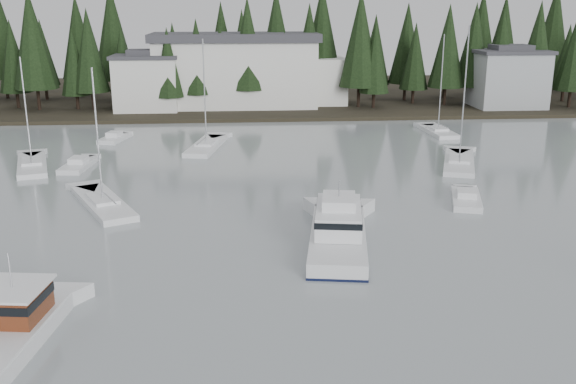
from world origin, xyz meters
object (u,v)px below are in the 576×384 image
object	(u,v)px
runabout_3	(115,139)
sailboat_5	(103,205)
house_east_a	(508,77)
cabin_cruiser_center	(338,234)
house_west	(147,82)
sailboat_3	(438,133)
runabout_4	(79,166)
runabout_1	(466,201)
harbor_inn	(249,71)
sailboat_7	(459,164)
lobster_boat_brown	(0,339)
sailboat_8	(32,167)
sailboat_6	(207,147)

from	to	relation	value
runabout_3	sailboat_5	bearing A→B (deg)	-158.54
house_east_a	cabin_cruiser_center	world-z (taller)	house_east_a
house_west	sailboat_3	size ratio (longest dim) A/B	0.76
runabout_4	runabout_1	bearing A→B (deg)	-107.23
harbor_inn	cabin_cruiser_center	world-z (taller)	harbor_inn
sailboat_5	sailboat_7	bearing A→B (deg)	-96.68
sailboat_3	runabout_4	xyz separation A→B (m)	(-40.60, -14.37, 0.06)
cabin_cruiser_center	lobster_boat_brown	bearing A→B (deg)	134.06
sailboat_7	sailboat_8	xyz separation A→B (m)	(-42.37, 2.22, -0.02)
runabout_3	sailboat_7	bearing A→B (deg)	-98.83
sailboat_6	sailboat_3	bearing A→B (deg)	-66.64
house_west	cabin_cruiser_center	size ratio (longest dim) A/B	0.79
harbor_inn	sailboat_5	bearing A→B (deg)	-104.36
lobster_boat_brown	sailboat_8	distance (m)	36.94
harbor_inn	cabin_cruiser_center	size ratio (longest dim) A/B	2.43
cabin_cruiser_center	sailboat_6	world-z (taller)	sailboat_6
house_east_a	sailboat_5	size ratio (longest dim) A/B	0.93
sailboat_5	sailboat_6	distance (m)	22.42
harbor_inn	cabin_cruiser_center	bearing A→B (deg)	-85.49
lobster_boat_brown	runabout_4	world-z (taller)	lobster_boat_brown
sailboat_6	sailboat_8	distance (m)	18.43
sailboat_5	runabout_1	bearing A→B (deg)	-118.07
sailboat_3	runabout_3	world-z (taller)	sailboat_3
harbor_inn	lobster_boat_brown	size ratio (longest dim) A/B	2.92
sailboat_5	sailboat_6	xyz separation A→B (m)	(7.24, 21.21, 0.01)
runabout_4	lobster_boat_brown	bearing A→B (deg)	-166.98
sailboat_7	runabout_4	bearing A→B (deg)	106.37
sailboat_3	sailboat_7	xyz separation A→B (m)	(-2.83, -16.19, -0.01)
house_east_a	runabout_1	distance (m)	51.66
cabin_cruiser_center	sailboat_5	bearing A→B (deg)	69.36
sailboat_8	runabout_3	bearing A→B (deg)	-41.05
sailboat_3	runabout_4	distance (m)	43.07
house_west	harbor_inn	world-z (taller)	harbor_inn
sailboat_7	sailboat_5	bearing A→B (deg)	128.13
sailboat_6	runabout_3	world-z (taller)	sailboat_6
sailboat_6	house_west	bearing A→B (deg)	32.07
cabin_cruiser_center	house_east_a	bearing A→B (deg)	-22.75
sailboat_5	sailboat_6	world-z (taller)	sailboat_6
runabout_4	harbor_inn	bearing A→B (deg)	-20.23
lobster_boat_brown	sailboat_5	xyz separation A→B (m)	(0.30, 22.23, -0.50)
sailboat_8	runabout_1	distance (m)	41.41
house_east_a	sailboat_6	world-z (taller)	sailboat_6
cabin_cruiser_center	sailboat_7	size ratio (longest dim) A/B	0.86
sailboat_5	sailboat_6	bearing A→B (deg)	-44.54
sailboat_6	runabout_3	distance (m)	12.09
sailboat_5	sailboat_8	bearing A→B (deg)	9.41
cabin_cruiser_center	runabout_1	xyz separation A→B (m)	(11.84, 8.72, -0.62)
house_east_a	sailboat_8	distance (m)	68.95
house_east_a	lobster_boat_brown	bearing A→B (deg)	-127.64
harbor_inn	sailboat_5	size ratio (longest dim) A/B	2.58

